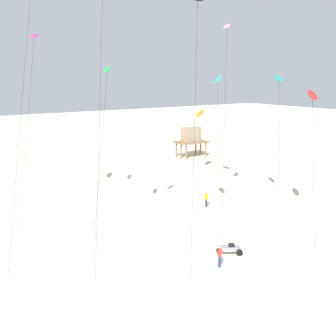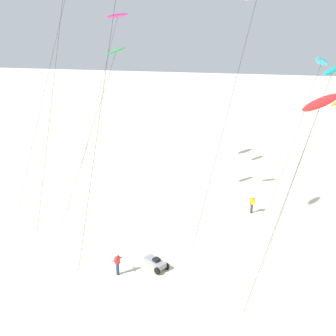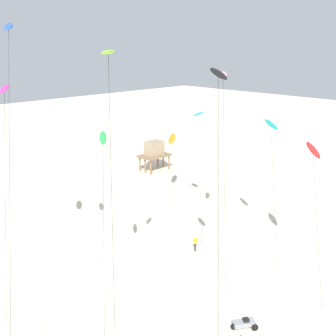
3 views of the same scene
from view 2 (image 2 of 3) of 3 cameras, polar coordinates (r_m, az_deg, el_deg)
name	(u,v)px [view 2 (image 2 of 3)]	position (r m, az deg, el deg)	size (l,w,h in m)	color
ground_plane	(219,262)	(29.83, 7.48, -13.51)	(260.00, 260.00, 0.00)	beige
kite_cyan	(321,63)	(38.52, 21.56, 14.17)	(4.50, 5.38, 14.15)	#33BFE0
kite_pink	(256,1)	(30.42, 12.79, 22.82)	(4.48, 4.81, 18.86)	pink
kite_red	(321,104)	(24.23, 21.51, 8.78)	(4.75, 5.20, 12.86)	red
kite_teal	(332,72)	(29.03, 22.94, 12.84)	(4.54, 5.31, 14.07)	teal
kite_green	(115,55)	(34.56, -7.81, 16.14)	(4.81, 5.52, 14.93)	green
kite_magenta	(117,17)	(43.88, -7.47, 21.10)	(4.99, 5.92, 18.01)	#D8339E
kite_flyer_nearest	(252,204)	(37.12, 12.20, -5.21)	(0.59, 0.57, 1.67)	#33333D
kite_flyer_middle	(117,263)	(28.03, -7.44, -13.72)	(0.70, 0.71, 1.67)	navy
beach_buggy	(155,263)	(28.75, -1.85, -13.70)	(2.04, 1.72, 0.82)	gray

